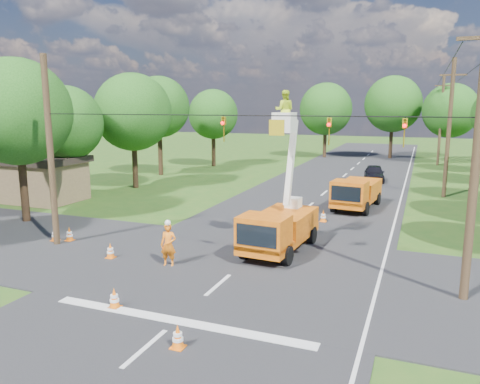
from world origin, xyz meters
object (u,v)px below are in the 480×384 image
at_px(traffic_cone_2, 290,228).
at_px(tree_left_e, 159,107).
at_px(traffic_cone_6, 55,234).
at_px(traffic_cone_4, 110,251).
at_px(ground_worker, 168,245).
at_px(bucket_truck, 279,218).
at_px(pole_left, 50,152).
at_px(traffic_cone_5, 69,234).
at_px(tree_left_f, 213,114).
at_px(tree_far_a, 326,109).
at_px(distant_car, 374,173).
at_px(pole_right_far, 441,120).
at_px(second_truck, 356,193).
at_px(tree_left_c, 66,123).
at_px(tree_left_d, 133,112).
at_px(tree_far_b, 393,104).
at_px(tree_far_c, 451,111).
at_px(tree_left_b, 17,112).
at_px(pole_right_mid, 449,127).
at_px(shed, 42,178).
at_px(traffic_cone_3, 323,216).
at_px(traffic_cone_1, 178,337).
at_px(pole_right_near, 477,154).
at_px(traffic_cone_0, 114,298).

height_order(traffic_cone_2, tree_left_e, tree_left_e).
bearing_deg(traffic_cone_6, traffic_cone_4, -15.87).
relative_size(ground_worker, tree_left_e, 0.20).
height_order(bucket_truck, pole_left, pole_left).
bearing_deg(traffic_cone_5, tree_left_f, 100.60).
height_order(tree_left_f, tree_far_a, tree_far_a).
bearing_deg(distant_car, pole_right_far, 61.83).
distance_m(second_truck, ground_worker, 15.24).
bearing_deg(traffic_cone_2, tree_left_c, 169.46).
height_order(traffic_cone_5, tree_left_d, tree_left_d).
distance_m(bucket_truck, tree_left_f, 31.64).
distance_m(traffic_cone_6, tree_far_b, 46.91).
bearing_deg(tree_left_e, tree_far_c, 37.25).
height_order(traffic_cone_4, tree_left_b, tree_left_b).
bearing_deg(pole_right_mid, shed, -155.64).
relative_size(distant_car, tree_left_b, 0.46).
height_order(traffic_cone_3, tree_left_f, tree_left_f).
height_order(traffic_cone_1, pole_right_far, pole_right_far).
relative_size(pole_right_mid, tree_left_e, 1.06).
bearing_deg(pole_right_mid, traffic_cone_3, -122.09).
xyz_separation_m(traffic_cone_5, pole_right_near, (17.81, -0.67, 4.75)).
relative_size(traffic_cone_4, tree_far_a, 0.07).
distance_m(ground_worker, tree_left_b, 13.38).
distance_m(pole_right_mid, tree_left_b, 28.63).
distance_m(distant_car, tree_left_e, 20.87).
distance_m(traffic_cone_2, traffic_cone_3, 3.52).
relative_size(bucket_truck, traffic_cone_0, 10.36).
distance_m(pole_right_mid, tree_far_b, 25.65).
xyz_separation_m(pole_right_far, tree_far_c, (1.00, 2.00, 0.96)).
bearing_deg(pole_right_far, traffic_cone_0, -103.62).
height_order(traffic_cone_6, tree_left_c, tree_left_c).
xyz_separation_m(pole_right_far, tree_left_f, (-23.30, -10.00, 0.58)).
bearing_deg(tree_far_c, pole_left, -114.34).
bearing_deg(distant_car, shed, -147.15).
bearing_deg(tree_left_f, tree_left_e, -104.04).
xyz_separation_m(distant_car, pole_left, (-12.44, -25.55, 3.78)).
bearing_deg(bucket_truck, ground_worker, -132.30).
relative_size(tree_left_c, tree_left_e, 0.86).
relative_size(distant_car, shed, 0.77).
height_order(traffic_cone_0, tree_left_f, tree_left_f).
height_order(distant_car, traffic_cone_6, distant_car).
bearing_deg(traffic_cone_3, tree_far_c, 76.65).
distance_m(tree_left_d, tree_far_c, 36.46).
height_order(traffic_cone_1, traffic_cone_5, same).
bearing_deg(distant_car, pole_left, -123.08).
bearing_deg(tree_left_f, distant_car, -14.08).
bearing_deg(tree_far_b, tree_left_d, -120.96).
bearing_deg(traffic_cone_2, tree_left_b, -169.49).
height_order(tree_left_e, tree_far_a, tree_far_a).
height_order(pole_right_far, tree_left_b, pole_right_far).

